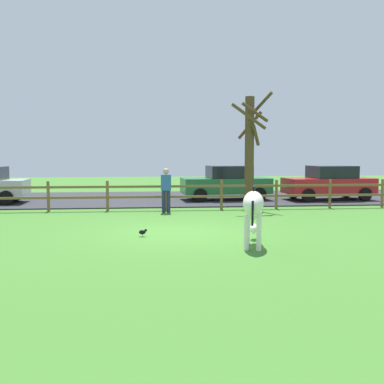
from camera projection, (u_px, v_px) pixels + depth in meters
ground_plane at (175, 232)px, 12.65m from camera, size 60.00×60.00×0.00m
parking_asphalt at (163, 198)px, 21.87m from camera, size 28.00×7.40×0.05m
paddock_fence at (165, 193)px, 17.55m from camera, size 22.00×0.11×1.14m
bare_tree at (250, 148)px, 17.81m from camera, size 1.74×1.76×4.57m
zebra at (253, 207)px, 10.71m from camera, size 0.78×1.90×1.41m
crow_on_grass at (143, 232)px, 12.01m from camera, size 0.21×0.10×0.20m
parked_car_green at (226, 182)px, 21.03m from camera, size 4.11×2.11×1.56m
parked_car_red at (329, 182)px, 20.99m from camera, size 4.12×2.13×1.56m
visitor_near_fence at (166, 188)px, 16.81m from camera, size 0.38×0.26×1.64m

